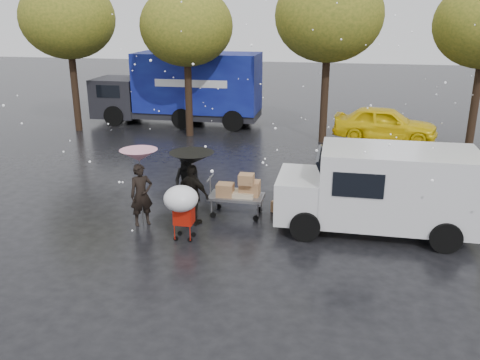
% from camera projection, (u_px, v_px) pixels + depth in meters
% --- Properties ---
extents(ground, '(90.00, 90.00, 0.00)m').
position_uv_depth(ground, '(209.00, 230.00, 13.31)').
color(ground, black).
rests_on(ground, ground).
extents(person_pink, '(0.73, 0.69, 1.67)m').
position_uv_depth(person_pink, '(141.00, 195.00, 13.38)').
color(person_pink, black).
rests_on(person_pink, ground).
extents(person_middle, '(1.01, 0.89, 1.76)m').
position_uv_depth(person_middle, '(187.00, 184.00, 14.10)').
color(person_middle, black).
rests_on(person_middle, ground).
extents(person_black, '(1.05, 0.70, 1.66)m').
position_uv_depth(person_black, '(193.00, 195.00, 13.40)').
color(person_black, black).
rests_on(person_black, ground).
extents(umbrella_pink, '(0.98, 0.98, 2.07)m').
position_uv_depth(umbrella_pink, '(139.00, 155.00, 13.04)').
color(umbrella_pink, '#4C4C4C').
rests_on(umbrella_pink, ground).
extents(umbrella_black, '(1.16, 1.16, 1.99)m').
position_uv_depth(umbrella_black, '(192.00, 158.00, 13.08)').
color(umbrella_black, '#4C4C4C').
rests_on(umbrella_black, ground).
extents(vendor_cart, '(1.52, 0.80, 1.27)m').
position_uv_depth(vendor_cart, '(239.00, 191.00, 14.01)').
color(vendor_cart, slate).
rests_on(vendor_cart, ground).
extents(shopping_cart, '(0.84, 0.84, 1.46)m').
position_uv_depth(shopping_cart, '(181.00, 201.00, 12.29)').
color(shopping_cart, red).
rests_on(shopping_cart, ground).
extents(white_van, '(4.91, 2.18, 2.20)m').
position_uv_depth(white_van, '(381.00, 189.00, 12.89)').
color(white_van, white).
rests_on(white_van, ground).
extents(blue_truck, '(8.30, 2.60, 3.50)m').
position_uv_depth(blue_truck, '(182.00, 89.00, 25.10)').
color(blue_truck, '#0B0E5F').
rests_on(blue_truck, ground).
extents(box_ground_near, '(0.55, 0.48, 0.43)m').
position_uv_depth(box_ground_near, '(317.00, 215.00, 13.66)').
color(box_ground_near, '#92633F').
rests_on(box_ground_near, ground).
extents(box_ground_far, '(0.51, 0.46, 0.32)m').
position_uv_depth(box_ground_far, '(280.00, 206.00, 14.43)').
color(box_ground_far, '#92633F').
rests_on(box_ground_far, ground).
extents(yellow_taxi, '(4.59, 2.31, 1.50)m').
position_uv_depth(yellow_taxi, '(385.00, 124.00, 22.14)').
color(yellow_taxi, yellow).
rests_on(yellow_taxi, ground).
extents(tree_row, '(21.60, 4.40, 7.12)m').
position_uv_depth(tree_row, '(256.00, 21.00, 21.09)').
color(tree_row, black).
rests_on(tree_row, ground).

